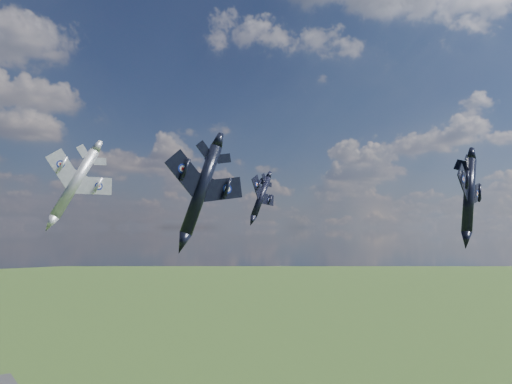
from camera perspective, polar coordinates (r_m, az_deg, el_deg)
jet_lead_navy at (r=60.21m, az=-6.27°, el=0.30°), size 13.04×16.63×6.89m
jet_right_navy at (r=75.41m, az=23.16°, el=-0.33°), size 14.43×17.13×5.84m
jet_high_navy at (r=105.81m, az=0.57°, el=-0.57°), size 14.30×16.65×7.88m
jet_left_silver at (r=70.64m, az=-19.98°, el=0.95°), size 11.63×15.04×7.38m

